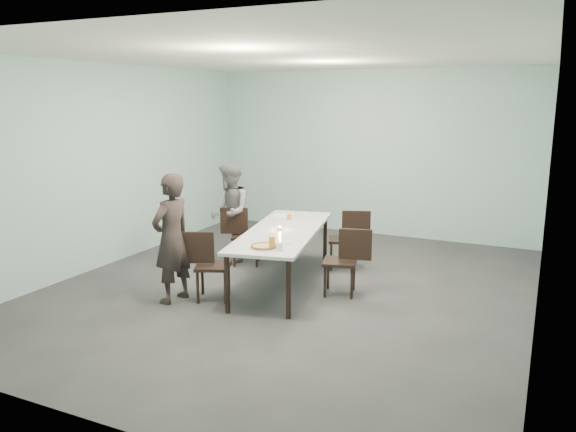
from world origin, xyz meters
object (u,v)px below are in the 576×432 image
at_px(pizza, 264,246).
at_px(beer_glass, 272,243).
at_px(chair_far_right, 348,235).
at_px(diner_far, 230,213).
at_px(chair_near_left, 207,261).
at_px(chair_near_right, 346,257).
at_px(table, 283,234).
at_px(chair_far_left, 241,232).
at_px(side_plate, 286,242).
at_px(tealight, 280,228).
at_px(amber_tumbler, 289,217).
at_px(water_tumbler, 279,247).
at_px(diner_near, 172,238).

bearing_deg(pizza, beer_glass, -0.95).
relative_size(chair_far_right, diner_far, 0.56).
relative_size(chair_near_left, chair_far_right, 1.00).
distance_m(chair_near_right, chair_far_right, 1.17).
height_order(table, chair_near_left, chair_near_left).
xyz_separation_m(chair_far_left, chair_near_right, (1.90, -0.63, 0.00)).
relative_size(chair_near_right, side_plate, 4.83).
relative_size(table, tealight, 48.72).
bearing_deg(table, chair_far_right, 61.48).
bearing_deg(chair_near_left, amber_tumbler, 51.82).
relative_size(table, water_tumbler, 30.31).
xyz_separation_m(beer_glass, amber_tumbler, (-0.51, 1.56, -0.03)).
distance_m(diner_near, diner_far, 1.84).
distance_m(chair_far_right, beer_glass, 2.04).
relative_size(diner_far, side_plate, 8.56).
distance_m(diner_far, beer_glass, 2.17).
relative_size(chair_far_right, pizza, 2.56).
bearing_deg(amber_tumbler, chair_far_left, -176.02).
relative_size(chair_near_left, pizza, 2.56).
bearing_deg(pizza, chair_far_left, 127.95).
xyz_separation_m(diner_near, water_tumbler, (1.35, 0.24, -0.01)).
bearing_deg(pizza, tealight, 104.58).
bearing_deg(pizza, amber_tumbler, 104.34).
height_order(table, beer_glass, beer_glass).
bearing_deg(chair_near_right, chair_far_right, -86.44).
xyz_separation_m(chair_near_right, tealight, (-0.96, 0.04, 0.27)).
distance_m(chair_far_left, amber_tumbler, 0.83).
height_order(table, chair_far_left, chair_far_left).
bearing_deg(side_plate, diner_near, -154.41).
xyz_separation_m(beer_glass, water_tumbler, (0.11, -0.02, -0.03)).
xyz_separation_m(table, diner_near, (-0.93, -1.21, 0.11)).
bearing_deg(beer_glass, water_tumbler, -12.79).
bearing_deg(diner_far, tealight, 29.33).
bearing_deg(chair_far_right, tealight, 40.12).
bearing_deg(table, diner_near, -127.73).
bearing_deg(pizza, side_plate, 69.85).
xyz_separation_m(diner_near, side_plate, (1.26, 0.60, -0.05)).
distance_m(chair_far_right, diner_near, 2.73).
xyz_separation_m(chair_far_left, side_plate, (1.30, -1.17, 0.25)).
xyz_separation_m(pizza, side_plate, (0.13, 0.34, -0.01)).
distance_m(diner_near, water_tumbler, 1.38).
xyz_separation_m(side_plate, amber_tumbler, (-0.52, 1.22, 0.04)).
distance_m(diner_far, side_plate, 1.95).
height_order(chair_near_left, chair_far_left, same).
bearing_deg(tealight, chair_far_right, 60.62).
height_order(diner_near, pizza, diner_near).
distance_m(chair_far_left, side_plate, 1.77).
distance_m(diner_far, pizza, 2.10).
distance_m(diner_near, tealight, 1.48).
bearing_deg(table, chair_near_right, -3.78).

